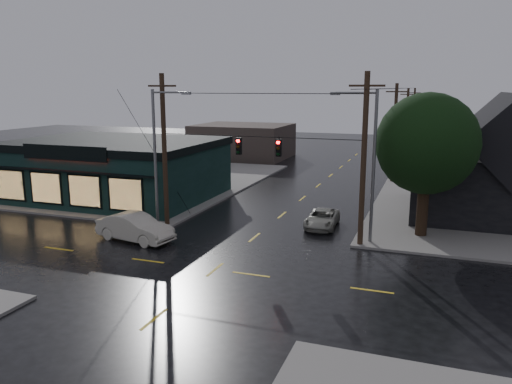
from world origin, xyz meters
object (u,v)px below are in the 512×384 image
(corner_tree, at_px, (427,144))
(utility_pole_nw, at_px, (167,226))
(suv_silver, at_px, (322,219))
(utility_pole_ne, at_px, (360,246))
(sedan_cream, at_px, (135,228))

(corner_tree, height_order, utility_pole_nw, corner_tree)
(corner_tree, height_order, suv_silver, corner_tree)
(utility_pole_nw, xyz_separation_m, suv_silver, (9.97, 3.33, 0.59))
(corner_tree, xyz_separation_m, utility_pole_nw, (-16.34, -3.14, -5.88))
(utility_pole_nw, bearing_deg, utility_pole_ne, 0.00)
(utility_pole_nw, relative_size, sedan_cream, 1.99)
(utility_pole_nw, xyz_separation_m, utility_pole_ne, (13.00, 0.00, 0.00))
(utility_pole_ne, distance_m, suv_silver, 4.54)
(utility_pole_nw, distance_m, sedan_cream, 3.68)
(utility_pole_nw, height_order, sedan_cream, utility_pole_nw)
(sedan_cream, bearing_deg, corner_tree, -57.63)
(utility_pole_nw, distance_m, suv_silver, 10.53)
(corner_tree, distance_m, utility_pole_ne, 7.46)
(corner_tree, bearing_deg, utility_pole_ne, -136.69)
(corner_tree, relative_size, suv_silver, 2.09)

